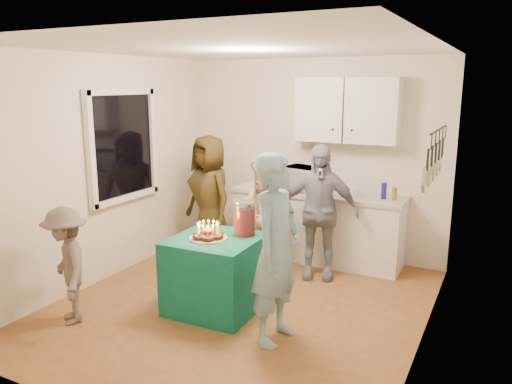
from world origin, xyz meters
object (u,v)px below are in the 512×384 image
at_px(woman_back_left, 210,197).
at_px(woman_back_right, 318,212).
at_px(child_near_left, 67,266).
at_px(counter, 317,228).
at_px(punch_jar, 244,218).
at_px(man_birthday, 277,249).
at_px(woman_back_center, 264,217).
at_px(microwave, 305,179).
at_px(party_table, 216,274).

relative_size(woman_back_left, woman_back_right, 1.02).
bearing_deg(child_near_left, counter, 95.74).
distance_m(punch_jar, man_birthday, 0.80).
bearing_deg(woman_back_left, man_birthday, -20.07).
xyz_separation_m(man_birthday, child_near_left, (-1.93, -0.60, -0.28)).
distance_m(woman_back_left, woman_back_right, 1.51).
xyz_separation_m(man_birthday, woman_back_center, (-0.81, 1.40, -0.15)).
height_order(punch_jar, child_near_left, child_near_left).
height_order(microwave, punch_jar, microwave).
bearing_deg(punch_jar, man_birthday, -40.97).
xyz_separation_m(counter, child_near_left, (-1.51, -2.76, 0.14)).
bearing_deg(woman_back_center, party_table, -68.65).
relative_size(microwave, woman_back_center, 0.40).
xyz_separation_m(counter, woman_back_center, (-0.39, -0.76, 0.27)).
bearing_deg(woman_back_left, party_table, -32.41).
distance_m(microwave, woman_back_left, 1.27).
distance_m(microwave, man_birthday, 2.25).
distance_m(man_birthday, woman_back_right, 1.60).
xyz_separation_m(microwave, party_table, (-0.21, -1.87, -0.68)).
bearing_deg(man_birthday, punch_jar, 51.96).
height_order(microwave, woman_back_left, woman_back_left).
relative_size(counter, man_birthday, 1.29).
bearing_deg(man_birthday, woman_back_center, 32.96).
bearing_deg(woman_back_left, woman_back_center, 10.33).
xyz_separation_m(microwave, woman_back_center, (-0.21, -0.76, -0.36)).
bearing_deg(man_birthday, woman_back_right, 10.03).
relative_size(counter, woman_back_right, 1.37).
height_order(counter, party_table, counter).
height_order(punch_jar, woman_back_center, woman_back_center).
bearing_deg(child_near_left, punch_jar, 74.82).
height_order(woman_back_right, child_near_left, woman_back_right).
bearing_deg(microwave, man_birthday, -60.62).
height_order(party_table, woman_back_left, woman_back_left).
distance_m(counter, child_near_left, 3.15).
bearing_deg(microwave, child_near_left, -101.80).
distance_m(microwave, child_near_left, 3.10).
relative_size(microwave, child_near_left, 0.49).
bearing_deg(woman_back_right, microwave, 108.31).
xyz_separation_m(counter, woman_back_right, (0.22, -0.57, 0.37)).
bearing_deg(child_near_left, party_table, 72.96).
xyz_separation_m(party_table, man_birthday, (0.81, -0.29, 0.47)).
height_order(microwave, party_table, microwave).
bearing_deg(counter, party_table, -101.80).
relative_size(man_birthday, woman_back_center, 1.21).
relative_size(counter, party_table, 2.59).
distance_m(party_table, child_near_left, 1.45).
xyz_separation_m(woman_back_center, child_near_left, (-1.12, -2.00, -0.13)).
xyz_separation_m(woman_back_right, child_near_left, (-1.73, -2.19, -0.23)).
height_order(woman_back_left, woman_back_center, woman_back_left).
xyz_separation_m(punch_jar, woman_back_left, (-1.10, 1.08, -0.11)).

